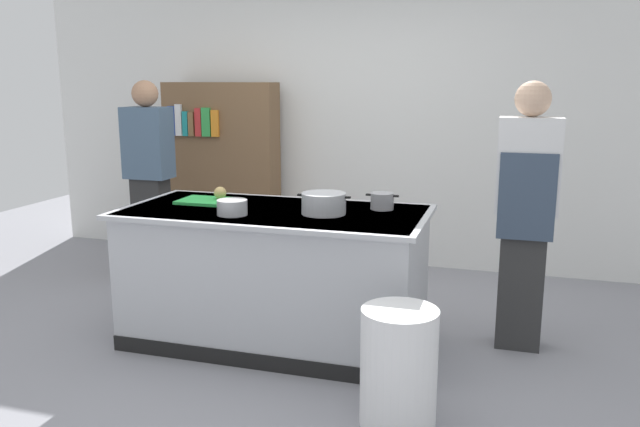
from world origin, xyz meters
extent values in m
plane|color=gray|center=(0.00, 0.00, 0.00)|extent=(10.00, 10.00, 0.00)
cube|color=white|center=(0.00, 2.10, 1.50)|extent=(6.40, 0.12, 3.00)
cube|color=#B7BABF|center=(0.00, 0.00, 0.45)|extent=(1.90, 0.90, 0.90)
cube|color=#B7BABF|center=(0.00, 0.00, 0.89)|extent=(1.98, 0.98, 0.03)
cube|color=black|center=(0.00, -0.46, 0.05)|extent=(1.90, 0.01, 0.10)
cube|color=green|center=(-0.52, 0.10, 0.91)|extent=(0.40, 0.28, 0.02)
sphere|color=tan|center=(-0.45, 0.15, 0.96)|extent=(0.09, 0.09, 0.09)
cylinder|color=#B7BABF|center=(0.34, -0.03, 0.97)|extent=(0.28, 0.28, 0.13)
cube|color=black|center=(0.19, -0.03, 1.01)|extent=(0.04, 0.02, 0.01)
cube|color=black|center=(0.50, -0.03, 1.01)|extent=(0.04, 0.02, 0.01)
cylinder|color=#99999E|center=(0.67, 0.22, 0.95)|extent=(0.15, 0.15, 0.11)
cube|color=black|center=(0.58, 0.22, 0.99)|extent=(0.04, 0.02, 0.01)
cube|color=black|center=(0.75, 0.22, 0.99)|extent=(0.04, 0.02, 0.01)
cylinder|color=#B7BABF|center=(-0.19, -0.22, 0.95)|extent=(0.19, 0.19, 0.10)
cylinder|color=white|center=(0.97, -0.82, 0.31)|extent=(0.39, 0.39, 0.62)
cube|color=#2F2F2F|center=(1.56, 0.38, 0.45)|extent=(0.28, 0.20, 0.90)
cube|color=silver|center=(1.56, 0.38, 1.20)|extent=(0.38, 0.24, 0.60)
sphere|color=#D3AA8C|center=(1.56, 0.38, 1.61)|extent=(0.22, 0.22, 0.22)
cube|color=#38475B|center=(1.56, 0.26, 1.02)|extent=(0.34, 0.02, 0.54)
cube|color=#2B2B2B|center=(-1.51, 0.96, 0.45)|extent=(0.28, 0.20, 0.90)
cube|color=#455C75|center=(-1.51, 0.96, 1.20)|extent=(0.38, 0.24, 0.60)
sphere|color=#A87A5B|center=(-1.51, 0.96, 1.61)|extent=(0.22, 0.22, 0.22)
cube|color=brown|center=(-1.22, 1.80, 0.85)|extent=(1.10, 0.28, 1.70)
cube|color=#3351B7|center=(-1.66, 1.64, 1.34)|extent=(0.07, 0.03, 0.28)
cube|color=white|center=(-1.58, 1.64, 1.35)|extent=(0.06, 0.03, 0.30)
cube|color=teal|center=(-1.51, 1.64, 1.32)|extent=(0.05, 0.03, 0.23)
cube|color=brown|center=(-1.45, 1.64, 1.31)|extent=(0.05, 0.03, 0.22)
cube|color=red|center=(-1.38, 1.64, 1.33)|extent=(0.06, 0.03, 0.26)
cube|color=green|center=(-1.30, 1.64, 1.34)|extent=(0.09, 0.03, 0.27)
cube|color=orange|center=(-1.21, 1.64, 1.32)|extent=(0.07, 0.03, 0.25)
camera|label=1|loc=(1.45, -3.77, 1.73)|focal=35.74mm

